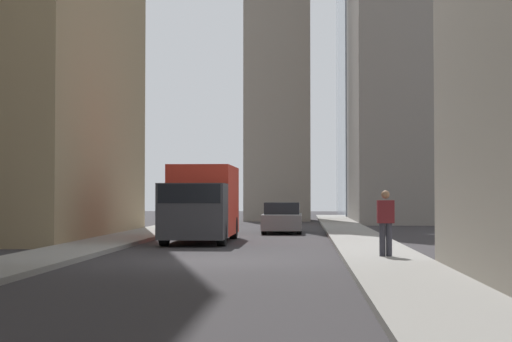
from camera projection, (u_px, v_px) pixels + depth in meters
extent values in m
plane|color=#302D30|center=(213.00, 261.00, 21.03)|extent=(135.00, 135.00, 0.00)
cube|color=gray|center=(46.00, 257.00, 21.31)|extent=(90.00, 2.20, 0.14)
cube|color=gray|center=(385.00, 259.00, 20.77)|extent=(90.00, 2.20, 0.14)
cube|color=gray|center=(278.00, 35.00, 55.51)|extent=(4.48, 4.48, 25.87)
cube|color=red|center=(205.00, 200.00, 30.45)|extent=(4.60, 2.25, 2.60)
cube|color=#38383D|center=(193.00, 211.00, 27.25)|extent=(1.90, 2.25, 1.90)
cube|color=black|center=(193.00, 194.00, 27.27)|extent=(1.92, 2.09, 0.64)
cylinder|color=black|center=(222.00, 233.00, 27.17)|extent=(0.88, 0.28, 0.88)
cylinder|color=black|center=(164.00, 233.00, 27.28)|extent=(0.88, 0.28, 0.88)
cylinder|color=black|center=(233.00, 228.00, 31.76)|extent=(0.88, 0.28, 0.88)
cylinder|color=black|center=(184.00, 228.00, 31.87)|extent=(0.88, 0.28, 0.88)
cube|color=slate|center=(282.00, 222.00, 36.71)|extent=(4.30, 1.78, 0.70)
cube|color=black|center=(282.00, 208.00, 36.53)|extent=(2.10, 1.58, 0.54)
cylinder|color=black|center=(299.00, 225.00, 38.00)|extent=(0.64, 0.22, 0.64)
cylinder|color=black|center=(267.00, 225.00, 38.10)|extent=(0.64, 0.22, 0.64)
cylinder|color=black|center=(299.00, 227.00, 35.31)|extent=(0.64, 0.22, 0.64)
cylinder|color=black|center=(264.00, 227.00, 35.40)|extent=(0.64, 0.22, 0.64)
cylinder|color=#33333D|center=(389.00, 240.00, 20.80)|extent=(0.16, 0.16, 0.86)
cylinder|color=#33333D|center=(382.00, 240.00, 20.81)|extent=(0.16, 0.16, 0.86)
cube|color=maroon|center=(386.00, 212.00, 20.83)|extent=(0.26, 0.44, 0.60)
sphere|color=#936B4C|center=(385.00, 195.00, 20.84)|extent=(0.22, 0.22, 0.22)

